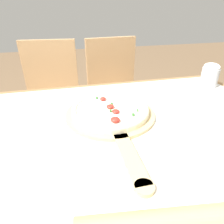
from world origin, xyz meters
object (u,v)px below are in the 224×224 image
(pizza_peel, at_px, (112,117))
(chair_left, at_px, (53,96))
(chair_right, at_px, (114,90))
(pizza, at_px, (110,109))
(flour_cup, at_px, (210,75))

(pizza_peel, xyz_separation_m, chair_left, (-0.27, 0.77, -0.22))
(chair_left, height_order, chair_right, same)
(pizza_peel, xyz_separation_m, chair_right, (0.20, 0.77, -0.22))
(pizza_peel, distance_m, chair_left, 0.84)
(pizza, relative_size, chair_left, 0.33)
(chair_left, xyz_separation_m, flour_cup, (0.82, -0.56, 0.28))
(pizza, bearing_deg, chair_right, 74.92)
(pizza_peel, height_order, flour_cup, flour_cup)
(pizza, xyz_separation_m, chair_right, (0.20, 0.74, -0.24))
(pizza, distance_m, chair_left, 0.82)
(pizza_peel, xyz_separation_m, flour_cup, (0.56, 0.20, 0.06))
(chair_left, bearing_deg, chair_right, 4.94)
(pizza_peel, bearing_deg, flour_cup, 20.07)
(pizza_peel, relative_size, flour_cup, 4.57)
(pizza, height_order, chair_left, chair_left)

